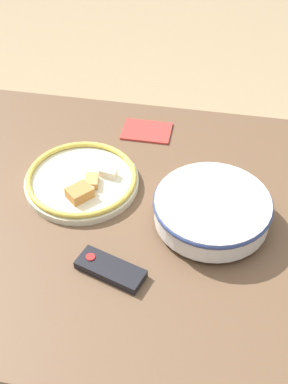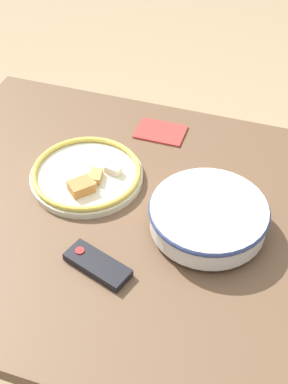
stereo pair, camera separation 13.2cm
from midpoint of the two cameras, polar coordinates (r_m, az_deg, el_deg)
ground_plane at (r=1.91m, az=0.59°, el=-17.47°), size 8.00×8.00×0.00m
dining_table at (r=1.38m, az=0.77°, el=-4.80°), size 1.16×0.94×0.72m
noodle_bowl at (r=1.27m, az=9.85°, el=-2.72°), size 0.28×0.28×0.08m
food_plate at (r=1.40m, az=-3.47°, el=1.72°), size 0.30×0.30×0.05m
tv_remote at (r=1.20m, az=-1.74°, el=-7.97°), size 0.17×0.11×0.02m
folded_napkin at (r=1.56m, az=4.21°, el=6.31°), size 0.14×0.10×0.01m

